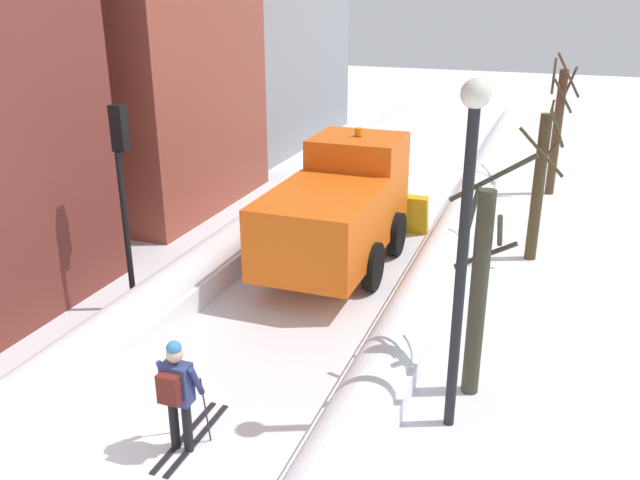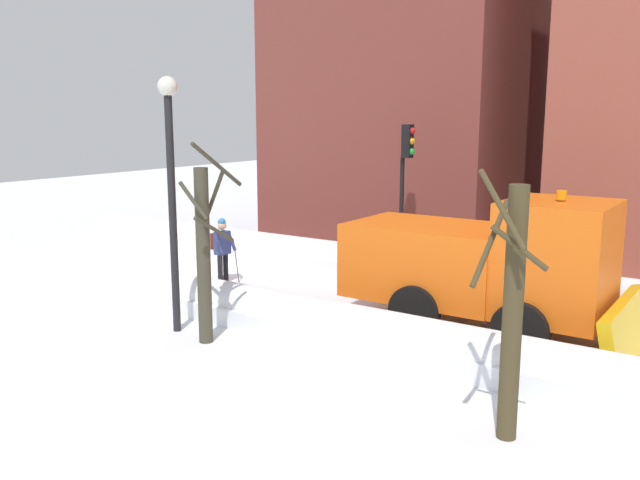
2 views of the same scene
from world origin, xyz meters
name	(u,v)px [view 1 (image 1 of 2)]	position (x,y,z in m)	size (l,w,h in m)	color
ground_plane	(356,241)	(0.00, 10.00, 0.00)	(80.00, 80.00, 0.00)	white
snowbank_left	(273,217)	(-2.44, 10.00, 0.42)	(1.10, 36.00, 0.98)	white
snowbank_right	(448,241)	(2.44, 10.00, 0.34)	(1.10, 36.00, 0.90)	white
building_concrete_far	(233,7)	(-8.81, 20.61, 5.56)	(7.29, 9.78, 11.11)	gray
plow_truck	(340,207)	(0.07, 8.39, 1.48)	(3.20, 5.98, 3.12)	orange
skier	(177,391)	(0.09, 0.94, 1.00)	(0.62, 1.80, 1.81)	black
traffic_light_pole	(123,170)	(-3.27, 4.71, 3.01)	(0.28, 0.42, 4.28)	black
street_lamp	(465,221)	(3.69, 2.91, 3.35)	(0.40, 0.40, 5.30)	black
bare_tree_near	(479,289)	(3.86, 3.94, 1.90)	(1.31, 0.85, 4.07)	#3D3A2B
bare_tree_mid	(539,186)	(4.46, 10.34, 1.91)	(1.12, 1.03, 3.84)	#423821
bare_tree_far	(557,128)	(4.68, 16.38, 2.17)	(0.88, 0.95, 4.54)	#4E3623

